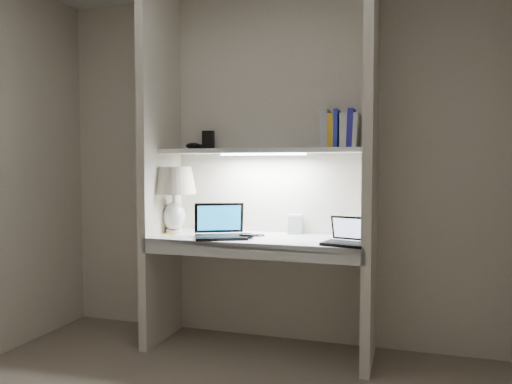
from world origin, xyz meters
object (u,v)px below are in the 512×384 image
at_px(table_lamp, 174,188).
at_px(laptop_main, 220,230).
at_px(book_row, 340,130).
at_px(speaker, 295,224).
at_px(laptop_netbook, 347,238).

height_order(table_lamp, laptop_main, table_lamp).
bearing_deg(book_row, table_lamp, -172.56).
bearing_deg(speaker, laptop_netbook, -45.99).
height_order(laptop_main, laptop_netbook, laptop_main).
xyz_separation_m(table_lamp, laptop_main, (0.40, -0.12, -0.27)).
distance_m(table_lamp, laptop_main, 0.49).
height_order(laptop_netbook, speaker, laptop_netbook).
relative_size(laptop_main, laptop_netbook, 1.40).
xyz_separation_m(laptop_netbook, book_row, (-0.09, 0.32, 0.68)).
distance_m(table_lamp, laptop_netbook, 1.29).
bearing_deg(speaker, book_row, -12.41).
height_order(laptop_netbook, book_row, book_row).
height_order(laptop_main, speaker, laptop_main).
distance_m(laptop_netbook, speaker, 0.55).
bearing_deg(book_row, speaker, 171.69).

